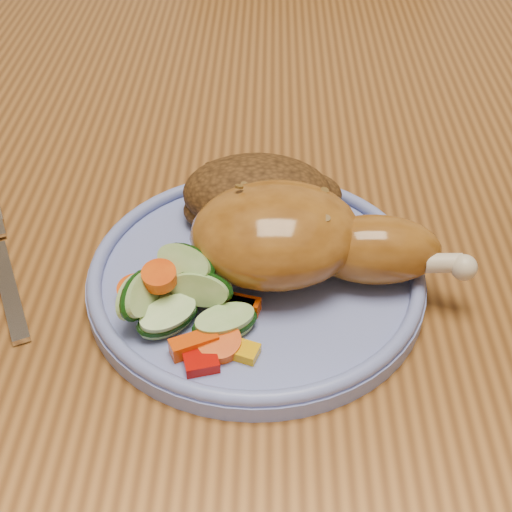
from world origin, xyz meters
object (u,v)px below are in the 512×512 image
(fork, at_px, (3,266))
(plate, at_px, (256,279))
(dining_table, at_px, (345,274))
(chair_far, at_px, (310,103))

(fork, bearing_deg, plate, -3.92)
(plate, bearing_deg, dining_table, 54.06)
(plate, bearing_deg, fork, 176.08)
(chair_far, height_order, fork, chair_far)
(dining_table, distance_m, fork, 0.29)
(dining_table, bearing_deg, fork, -160.04)
(chair_far, xyz_separation_m, plate, (-0.08, -0.73, 0.26))
(dining_table, relative_size, chair_far, 1.54)
(chair_far, relative_size, fork, 6.34)
(dining_table, xyz_separation_m, chair_far, (0.00, 0.63, -0.17))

